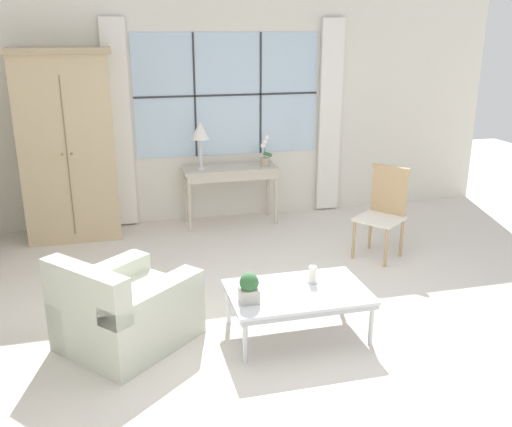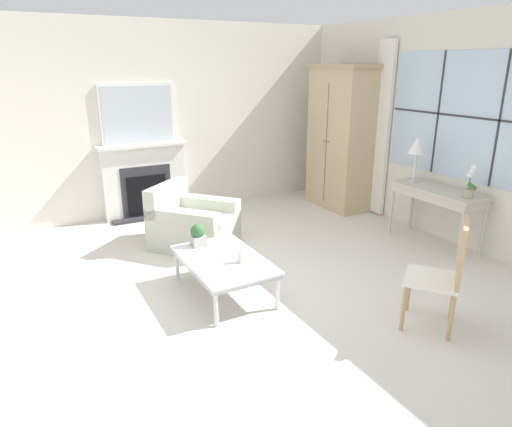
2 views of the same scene
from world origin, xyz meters
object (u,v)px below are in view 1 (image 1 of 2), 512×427
object	(u,v)px
coffee_table	(298,295)
armchair_upholstered	(125,313)
console_table	(230,174)
potted_orchid	(265,154)
armoire	(68,146)
potted_plant_small	(249,287)
table_lamp	(200,132)
pillar_candle	(313,275)
side_chair_wooden	(384,207)

from	to	relation	value
coffee_table	armchair_upholstered	bearing A→B (deg)	172.07
console_table	potted_orchid	distance (m)	0.50
console_table	coffee_table	xyz separation A→B (m)	(-0.05, -2.89, -0.30)
armoire	potted_plant_small	size ratio (longest dim) A/B	9.29
console_table	armchair_upholstered	world-z (taller)	armchair_upholstered
table_lamp	potted_plant_small	world-z (taller)	table_lamp
armoire	armchair_upholstered	distance (m)	2.84
table_lamp	potted_orchid	xyz separation A→B (m)	(0.81, 0.00, -0.32)
console_table	table_lamp	bearing A→B (deg)	-174.24
console_table	pillar_candle	xyz separation A→B (m)	(0.11, -2.78, -0.19)
armoire	side_chair_wooden	distance (m)	3.65
armoire	coffee_table	xyz separation A→B (m)	(1.86, -2.86, -0.76)
table_lamp	pillar_candle	world-z (taller)	table_lamp
side_chair_wooden	pillar_candle	world-z (taller)	side_chair_wooden
armchair_upholstered	pillar_candle	distance (m)	1.54
armoire	table_lamp	size ratio (longest dim) A/B	3.68
armchair_upholstered	potted_plant_small	distance (m)	1.01
potted_orchid	side_chair_wooden	size ratio (longest dim) A/B	0.39
table_lamp	armchair_upholstered	size ratio (longest dim) A/B	0.49
coffee_table	pillar_candle	xyz separation A→B (m)	(0.16, 0.11, 0.11)
table_lamp	side_chair_wooden	xyz separation A→B (m)	(1.76, -1.45, -0.65)
potted_orchid	pillar_candle	distance (m)	2.80
armchair_upholstered	potted_plant_small	bearing A→B (deg)	-16.95
console_table	side_chair_wooden	distance (m)	2.04
table_lamp	potted_orchid	world-z (taller)	table_lamp
side_chair_wooden	potted_plant_small	bearing A→B (deg)	-141.26
potted_plant_small	coffee_table	bearing A→B (deg)	12.60
armoire	armchair_upholstered	bearing A→B (deg)	-79.50
coffee_table	pillar_candle	bearing A→B (deg)	34.00
potted_plant_small	pillar_candle	distance (m)	0.63
side_chair_wooden	potted_plant_small	distance (m)	2.40
armoire	console_table	world-z (taller)	armoire
console_table	side_chair_wooden	bearing A→B (deg)	-46.81
armchair_upholstered	potted_plant_small	xyz separation A→B (m)	(0.94, -0.29, 0.24)
pillar_candle	potted_plant_small	bearing A→B (deg)	-160.80
side_chair_wooden	coffee_table	xyz separation A→B (m)	(-1.44, -1.40, -0.21)
armoire	potted_orchid	xyz separation A→B (m)	(2.35, -0.00, -0.22)
console_table	armchair_upholstered	size ratio (longest dim) A/B	0.96
table_lamp	potted_orchid	distance (m)	0.88
armoire	console_table	bearing A→B (deg)	0.89
armoire	potted_orchid	bearing A→B (deg)	-0.07
armoire	side_chair_wooden	size ratio (longest dim) A/B	2.22
armchair_upholstered	side_chair_wooden	bearing A→B (deg)	23.41
console_table	potted_plant_small	size ratio (longest dim) A/B	5.01
table_lamp	coffee_table	xyz separation A→B (m)	(0.32, -2.85, -0.85)
armoire	side_chair_wooden	world-z (taller)	armoire
armchair_upholstered	coffee_table	world-z (taller)	armchair_upholstered
armoire	coffee_table	distance (m)	3.49
potted_orchid	table_lamp	bearing A→B (deg)	-179.66
armoire	armchair_upholstered	size ratio (longest dim) A/B	1.79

